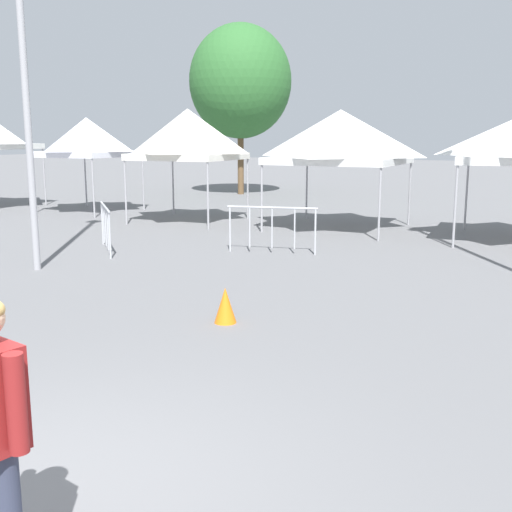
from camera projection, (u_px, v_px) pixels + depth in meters
name	position (u px, v px, depth m)	size (l,w,h in m)	color
ground_plane	(46.00, 499.00, 4.64)	(140.00, 140.00, 0.00)	slate
canopy_tent_left_of_center	(87.00, 137.00, 21.93)	(2.90, 2.90, 3.30)	#9E9EA3
canopy_tent_center	(188.00, 134.00, 19.30)	(3.04, 3.04, 3.48)	#9E9EA3
canopy_tent_behind_right	(340.00, 137.00, 17.79)	(3.58, 3.58, 3.39)	#9E9EA3
tree_behind_tents_center	(240.00, 82.00, 28.22)	(4.61, 4.61, 7.62)	brown
crowd_barrier_by_lift	(272.00, 221.00, 14.28)	(2.06, 0.49, 1.08)	#B7BABF
crowd_barrier_mid_lot	(105.00, 219.00, 14.50)	(1.48, 1.56, 1.08)	#B7BABF
traffic_cone_lot_center	(225.00, 305.00, 8.98)	(0.32, 0.32, 0.52)	orange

